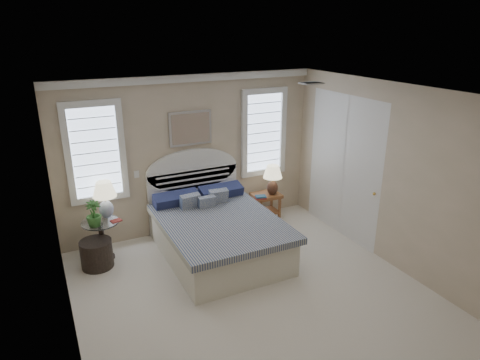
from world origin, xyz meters
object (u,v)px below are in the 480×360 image
side_table_left (102,236)px  floor_pot (97,254)px  lamp_left (105,195)px  bed (216,230)px  lamp_right (273,177)px  nightstand_right (266,201)px

side_table_left → floor_pot: side_table_left is taller
side_table_left → lamp_left: 0.63m
bed → lamp_left: 1.79m
lamp_left → lamp_right: 2.92m
nightstand_right → floor_pot: size_ratio=1.13×
nightstand_right → floor_pot: bearing=-174.3°
floor_pot → lamp_left: 0.89m
side_table_left → lamp_right: lamp_right is taller
floor_pot → nightstand_right: bearing=5.7°
lamp_left → bed: bearing=-25.7°
nightstand_right → lamp_right: (0.09, -0.05, 0.48)m
lamp_right → floor_pot: bearing=-175.4°
bed → lamp_left: size_ratio=3.89×
nightstand_right → lamp_right: bearing=-30.2°
side_table_left → floor_pot: (-0.13, -0.21, -0.17)m
floor_pot → lamp_left: size_ratio=0.80×
floor_pot → side_table_left: bearing=58.4°
nightstand_right → lamp_left: lamp_left is taller
lamp_left → floor_pot: bearing=-126.5°
nightstand_right → lamp_left: bearing=179.2°
floor_pot → lamp_left: lamp_left is taller
bed → nightstand_right: bed is taller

